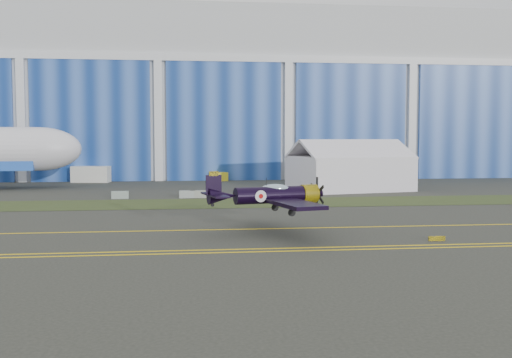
{
  "coord_description": "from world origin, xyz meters",
  "views": [
    {
      "loc": [
        4.22,
        -52.21,
        7.38
      ],
      "look_at": [
        10.73,
        1.94,
        3.53
      ],
      "focal_mm": 42.0,
      "sensor_mm": 36.0,
      "label": 1
    }
  ],
  "objects": [
    {
      "name": "edge_line_far",
      "position": [
        0.0,
        -13.5,
        0.01
      ],
      "size": [
        80.0,
        0.2,
        0.02
      ],
      "primitive_type": "cube",
      "color": "yellow",
      "rests_on": "ground"
    },
    {
      "name": "barrier_a",
      "position": [
        -3.43,
        20.36,
        0.45
      ],
      "size": [
        2.03,
        0.73,
        0.9
      ],
      "primitive_type": "cube",
      "rotation": [
        0.0,
        0.0,
        0.06
      ],
      "color": "gray",
      "rests_on": "ground"
    },
    {
      "name": "shipping_container",
      "position": [
        -10.88,
        47.47,
        1.3
      ],
      "size": [
        6.33,
        3.37,
        2.61
      ],
      "primitive_type": "cube",
      "rotation": [
        0.0,
        0.0,
        -0.17
      ],
      "color": "silver",
      "rests_on": "ground"
    },
    {
      "name": "grass_median",
      "position": [
        0.0,
        14.0,
        0.02
      ],
      "size": [
        260.0,
        10.0,
        0.02
      ],
      "primitive_type": "cube",
      "color": "#475128",
      "rests_on": "ground"
    },
    {
      "name": "guard_board_right",
      "position": [
        22.0,
        -12.0,
        0.17
      ],
      "size": [
        1.2,
        0.15,
        0.35
      ],
      "primitive_type": "cube",
      "color": "yellow",
      "rests_on": "ground"
    },
    {
      "name": "tent",
      "position": [
        27.04,
        28.67,
        3.53
      ],
      "size": [
        17.18,
        14.04,
        7.07
      ],
      "rotation": [
        0.0,
        0.0,
        0.21
      ],
      "color": "white",
      "rests_on": "ground"
    },
    {
      "name": "edge_line_near",
      "position": [
        0.0,
        -14.5,
        0.01
      ],
      "size": [
        80.0,
        0.2,
        0.02
      ],
      "primitive_type": "cube",
      "color": "yellow",
      "rests_on": "ground"
    },
    {
      "name": "warbird",
      "position": [
        10.73,
        -7.06,
        2.93
      ],
      "size": [
        13.17,
        14.81,
        3.78
      ],
      "rotation": [
        0.0,
        0.0,
        0.23
      ],
      "color": "black",
      "rests_on": "ground"
    },
    {
      "name": "hangar",
      "position": [
        0.0,
        71.79,
        14.96
      ],
      "size": [
        220.0,
        45.7,
        30.0
      ],
      "color": "silver",
      "rests_on": "ground"
    },
    {
      "name": "barrier_b",
      "position": [
        4.58,
        20.23,
        0.45
      ],
      "size": [
        2.05,
        0.78,
        0.9
      ],
      "primitive_type": "cube",
      "rotation": [
        0.0,
        0.0,
        0.09
      ],
      "color": "#909995",
      "rests_on": "ground"
    },
    {
      "name": "barrier_c",
      "position": [
        5.86,
        20.26,
        0.45
      ],
      "size": [
        2.05,
        0.79,
        0.9
      ],
      "primitive_type": "cube",
      "rotation": [
        0.0,
        0.0,
        -0.1
      ],
      "color": "#95998D",
      "rests_on": "ground"
    },
    {
      "name": "ground",
      "position": [
        0.0,
        0.0,
        0.0
      ],
      "size": [
        260.0,
        260.0,
        0.0
      ],
      "primitive_type": "plane",
      "color": "#383830",
      "rests_on": "ground"
    },
    {
      "name": "tug",
      "position": [
        10.08,
        47.66,
        0.72
      ],
      "size": [
        2.89,
        2.44,
        1.44
      ],
      "primitive_type": "cube",
      "rotation": [
        0.0,
        0.0,
        0.43
      ],
      "color": "yellow",
      "rests_on": "ground"
    },
    {
      "name": "taxiway_centreline",
      "position": [
        0.0,
        -5.0,
        0.01
      ],
      "size": [
        200.0,
        0.2,
        0.02
      ],
      "primitive_type": "cube",
      "color": "yellow",
      "rests_on": "ground"
    }
  ]
}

